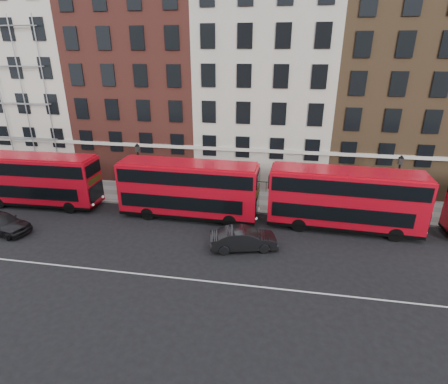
% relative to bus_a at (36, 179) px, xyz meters
% --- Properties ---
extents(ground, '(120.00, 120.00, 0.00)m').
position_rel_bus_a_xyz_m(ground, '(19.00, -6.39, -2.49)').
color(ground, black).
rests_on(ground, ground).
extents(pavement, '(80.00, 5.00, 0.15)m').
position_rel_bus_a_xyz_m(pavement, '(19.00, 4.11, -2.41)').
color(pavement, slate).
rests_on(pavement, ground).
extents(kerb, '(80.00, 0.30, 0.16)m').
position_rel_bus_a_xyz_m(kerb, '(19.00, 1.61, -2.41)').
color(kerb, gray).
rests_on(kerb, ground).
extents(road_centre_line, '(70.00, 0.12, 0.01)m').
position_rel_bus_a_xyz_m(road_centre_line, '(19.00, -8.39, -2.48)').
color(road_centre_line, white).
rests_on(road_centre_line, ground).
extents(building_terrace, '(64.00, 11.95, 22.00)m').
position_rel_bus_a_xyz_m(building_terrace, '(18.70, 11.48, 7.75)').
color(building_terrace, beige).
rests_on(building_terrace, ground).
extents(bus_a, '(11.10, 2.93, 4.64)m').
position_rel_bus_a_xyz_m(bus_a, '(0.00, 0.00, 0.00)').
color(bus_a, red).
rests_on(bus_a, ground).
extents(bus_b, '(11.33, 2.97, 4.74)m').
position_rel_bus_a_xyz_m(bus_b, '(13.77, 0.00, 0.05)').
color(bus_b, red).
rests_on(bus_b, ground).
extents(bus_c, '(11.49, 3.31, 4.77)m').
position_rel_bus_a_xyz_m(bus_c, '(25.98, 0.00, 0.07)').
color(bus_c, red).
rests_on(bus_c, ground).
extents(car_rear, '(4.98, 2.71, 1.61)m').
position_rel_bus_a_xyz_m(car_rear, '(0.39, -5.03, -1.68)').
color(car_rear, '#242427').
rests_on(car_rear, ground).
extents(car_front, '(4.95, 2.78, 1.55)m').
position_rel_bus_a_xyz_m(car_front, '(18.86, -4.28, -1.71)').
color(car_front, black).
rests_on(car_front, ground).
extents(lamp_post_left, '(0.44, 0.44, 5.33)m').
position_rel_bus_a_xyz_m(lamp_post_left, '(8.69, 2.33, 0.59)').
color(lamp_post_left, black).
rests_on(lamp_post_left, pavement).
extents(lamp_post_right, '(0.44, 0.44, 5.33)m').
position_rel_bus_a_xyz_m(lamp_post_right, '(30.19, 2.36, 0.59)').
color(lamp_post_right, black).
rests_on(lamp_post_right, pavement).
extents(iron_railings, '(6.60, 0.06, 1.00)m').
position_rel_bus_a_xyz_m(iron_railings, '(19.00, 6.31, -1.84)').
color(iron_railings, black).
rests_on(iron_railings, pavement).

